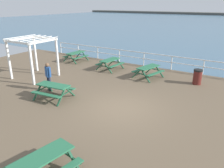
{
  "coord_description": "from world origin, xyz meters",
  "views": [
    {
      "loc": [
        4.8,
        -8.52,
        4.85
      ],
      "look_at": [
        -1.02,
        0.8,
        0.8
      ],
      "focal_mm": 35.51,
      "sensor_mm": 36.0,
      "label": 1
    }
  ],
  "objects_px": {
    "picnic_table_seaward": "(76,55)",
    "litter_bin": "(197,77)",
    "picnic_table_far_right": "(53,88)",
    "visitor": "(48,75)",
    "lattice_pergola": "(32,48)",
    "picnic_table_near_right": "(110,62)",
    "picnic_table_far_left": "(43,161)",
    "picnic_table_corner": "(148,69)"
  },
  "relations": [
    {
      "from": "picnic_table_far_right",
      "to": "lattice_pergola",
      "type": "height_order",
      "value": "lattice_pergola"
    },
    {
      "from": "lattice_pergola",
      "to": "litter_bin",
      "type": "relative_size",
      "value": 2.84
    },
    {
      "from": "picnic_table_far_left",
      "to": "picnic_table_seaward",
      "type": "bearing_deg",
      "value": 46.1
    },
    {
      "from": "picnic_table_far_right",
      "to": "lattice_pergola",
      "type": "bearing_deg",
      "value": 146.45
    },
    {
      "from": "picnic_table_corner",
      "to": "lattice_pergola",
      "type": "xyz_separation_m",
      "value": [
        -6.64,
        -4.01,
        1.41
      ]
    },
    {
      "from": "picnic_table_seaward",
      "to": "picnic_table_far_left",
      "type": "bearing_deg",
      "value": -140.93
    },
    {
      "from": "lattice_pergola",
      "to": "picnic_table_near_right",
      "type": "bearing_deg",
      "value": 51.31
    },
    {
      "from": "picnic_table_far_right",
      "to": "visitor",
      "type": "distance_m",
      "value": 1.31
    },
    {
      "from": "picnic_table_far_left",
      "to": "lattice_pergola",
      "type": "relative_size",
      "value": 0.75
    },
    {
      "from": "litter_bin",
      "to": "picnic_table_seaward",
      "type": "bearing_deg",
      "value": 177.47
    },
    {
      "from": "picnic_table_far_left",
      "to": "litter_bin",
      "type": "height_order",
      "value": "litter_bin"
    },
    {
      "from": "picnic_table_near_right",
      "to": "picnic_table_seaward",
      "type": "bearing_deg",
      "value": 85.96
    },
    {
      "from": "picnic_table_far_right",
      "to": "picnic_table_seaward",
      "type": "distance_m",
      "value": 8.08
    },
    {
      "from": "picnic_table_far_right",
      "to": "litter_bin",
      "type": "xyz_separation_m",
      "value": [
        6.02,
        6.37,
        -0.1
      ]
    },
    {
      "from": "picnic_table_near_right",
      "to": "picnic_table_seaward",
      "type": "xyz_separation_m",
      "value": [
        -3.92,
        0.58,
        0.0
      ]
    },
    {
      "from": "picnic_table_near_right",
      "to": "lattice_pergola",
      "type": "relative_size",
      "value": 0.71
    },
    {
      "from": "visitor",
      "to": "picnic_table_corner",
      "type": "bearing_deg",
      "value": 162.56
    },
    {
      "from": "picnic_table_seaward",
      "to": "lattice_pergola",
      "type": "distance_m",
      "value": 5.13
    },
    {
      "from": "picnic_table_far_left",
      "to": "lattice_pergola",
      "type": "bearing_deg",
      "value": 60.56
    },
    {
      "from": "picnic_table_seaward",
      "to": "visitor",
      "type": "distance_m",
      "value": 6.98
    },
    {
      "from": "picnic_table_seaward",
      "to": "picnic_table_corner",
      "type": "xyz_separation_m",
      "value": [
        7.2,
        -0.89,
        0.0
      ]
    },
    {
      "from": "picnic_table_far_left",
      "to": "visitor",
      "type": "distance_m",
      "value": 7.12
    },
    {
      "from": "picnic_table_far_right",
      "to": "picnic_table_seaward",
      "type": "relative_size",
      "value": 1.05
    },
    {
      "from": "picnic_table_far_left",
      "to": "visitor",
      "type": "xyz_separation_m",
      "value": [
        -5.08,
        4.98,
        0.36
      ]
    },
    {
      "from": "picnic_table_near_right",
      "to": "picnic_table_far_left",
      "type": "height_order",
      "value": "same"
    },
    {
      "from": "picnic_table_far_right",
      "to": "picnic_table_far_left",
      "type": "bearing_deg",
      "value": -53.35
    },
    {
      "from": "picnic_table_near_right",
      "to": "picnic_table_seaward",
      "type": "height_order",
      "value": "same"
    },
    {
      "from": "lattice_pergola",
      "to": "picnic_table_corner",
      "type": "bearing_deg",
      "value": 30.21
    },
    {
      "from": "visitor",
      "to": "lattice_pergola",
      "type": "bearing_deg",
      "value": -95.56
    },
    {
      "from": "picnic_table_far_left",
      "to": "picnic_table_near_right",
      "type": "bearing_deg",
      "value": 31.99
    },
    {
      "from": "lattice_pergola",
      "to": "litter_bin",
      "type": "height_order",
      "value": "lattice_pergola"
    },
    {
      "from": "lattice_pergola",
      "to": "picnic_table_seaward",
      "type": "bearing_deg",
      "value": 95.66
    },
    {
      "from": "picnic_table_far_left",
      "to": "litter_bin",
      "type": "xyz_separation_m",
      "value": [
        2.0,
        10.68,
        -0.1
      ]
    },
    {
      "from": "picnic_table_near_right",
      "to": "picnic_table_far_right",
      "type": "distance_m",
      "value": 6.27
    },
    {
      "from": "picnic_table_far_left",
      "to": "lattice_pergola",
      "type": "xyz_separation_m",
      "value": [
        -7.78,
        6.23,
        1.41
      ]
    },
    {
      "from": "picnic_table_near_right",
      "to": "picnic_table_seaward",
      "type": "relative_size",
      "value": 1.03
    },
    {
      "from": "picnic_table_far_right",
      "to": "visitor",
      "type": "bearing_deg",
      "value": 141.26
    },
    {
      "from": "lattice_pergola",
      "to": "litter_bin",
      "type": "bearing_deg",
      "value": 23.52
    },
    {
      "from": "litter_bin",
      "to": "picnic_table_far_right",
      "type": "bearing_deg",
      "value": -133.38
    },
    {
      "from": "lattice_pergola",
      "to": "visitor",
      "type": "bearing_deg",
      "value": -25.9
    },
    {
      "from": "picnic_table_seaward",
      "to": "litter_bin",
      "type": "bearing_deg",
      "value": -90.31
    },
    {
      "from": "picnic_table_far_right",
      "to": "lattice_pergola",
      "type": "xyz_separation_m",
      "value": [
        -3.75,
        1.93,
        1.41
      ]
    }
  ]
}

